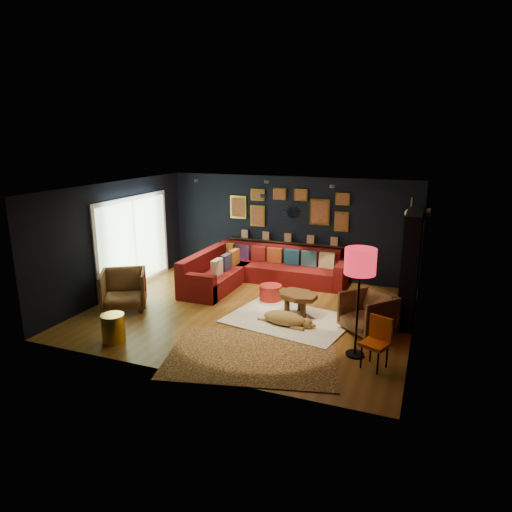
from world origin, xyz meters
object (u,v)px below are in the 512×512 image
(armchair_right, at_px, (368,311))
(floor_lamp, at_px, (360,266))
(pouf, at_px, (271,292))
(dog, at_px, (285,316))
(sectional, at_px, (253,271))
(coffee_table, at_px, (297,297))
(armchair_left, at_px, (124,288))
(gold_stool, at_px, (113,328))
(orange_chair, at_px, (377,338))

(armchair_right, distance_m, floor_lamp, 1.55)
(pouf, xyz_separation_m, dog, (0.72, -1.21, 0.01))
(sectional, xyz_separation_m, armchair_right, (3.06, -1.92, 0.10))
(coffee_table, xyz_separation_m, armchair_left, (-3.55, -0.95, 0.07))
(gold_stool, bearing_deg, coffee_table, 41.03)
(gold_stool, relative_size, dog, 0.43)
(armchair_right, xyz_separation_m, dog, (-1.53, -0.29, -0.21))
(sectional, bearing_deg, dog, -55.27)
(armchair_right, bearing_deg, dog, -128.98)
(orange_chair, height_order, floor_lamp, floor_lamp)
(dog, bearing_deg, floor_lamp, -20.96)
(coffee_table, height_order, floor_lamp, floor_lamp)
(pouf, bearing_deg, orange_chair, -40.64)
(coffee_table, height_order, armchair_right, armchair_right)
(sectional, bearing_deg, pouf, -50.91)
(floor_lamp, relative_size, dog, 1.55)
(coffee_table, relative_size, armchair_right, 1.31)
(orange_chair, bearing_deg, coffee_table, 160.12)
(armchair_right, height_order, gold_stool, armchair_right)
(dog, bearing_deg, orange_chair, -22.46)
(sectional, xyz_separation_m, orange_chair, (3.39, -3.21, 0.16))
(sectional, bearing_deg, coffee_table, -45.22)
(orange_chair, bearing_deg, armchair_right, 126.06)
(floor_lamp, bearing_deg, sectional, 135.52)
(pouf, height_order, floor_lamp, floor_lamp)
(coffee_table, relative_size, gold_stool, 2.15)
(coffee_table, height_order, gold_stool, gold_stool)
(coffee_table, bearing_deg, gold_stool, -138.97)
(gold_stool, bearing_deg, orange_chair, 9.85)
(gold_stool, bearing_deg, pouf, 57.30)
(armchair_left, relative_size, floor_lamp, 0.50)
(coffee_table, bearing_deg, orange_chair, -41.79)
(floor_lamp, bearing_deg, gold_stool, -165.95)
(sectional, relative_size, floor_lamp, 1.84)
(sectional, relative_size, armchair_left, 3.69)
(gold_stool, bearing_deg, dog, 34.07)
(coffee_table, height_order, armchair_left, armchair_left)
(coffee_table, relative_size, floor_lamp, 0.59)
(sectional, distance_m, orange_chair, 4.67)
(armchair_left, height_order, orange_chair, armchair_left)
(floor_lamp, xyz_separation_m, dog, (-1.49, 0.75, -1.37))
(coffee_table, height_order, orange_chair, orange_chair)
(gold_stool, bearing_deg, sectional, 74.52)
(pouf, relative_size, armchair_right, 0.60)
(armchair_right, bearing_deg, armchair_left, -132.16)
(sectional, xyz_separation_m, armchair_left, (-1.94, -2.58, 0.14))
(gold_stool, height_order, floor_lamp, floor_lamp)
(armchair_left, xyz_separation_m, gold_stool, (0.83, -1.42, -0.21))
(sectional, height_order, gold_stool, sectional)
(pouf, distance_m, armchair_left, 3.18)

